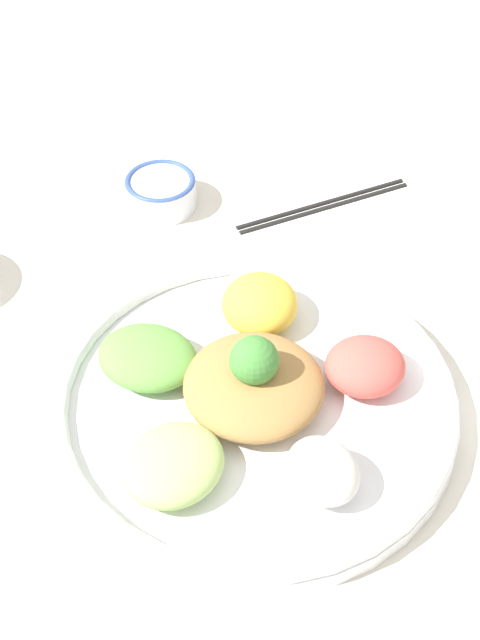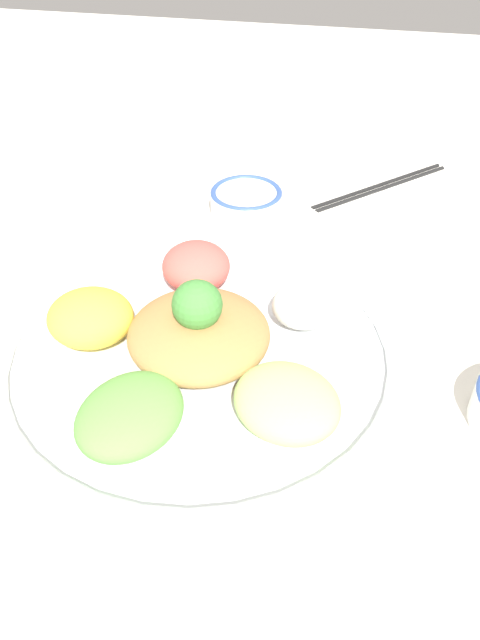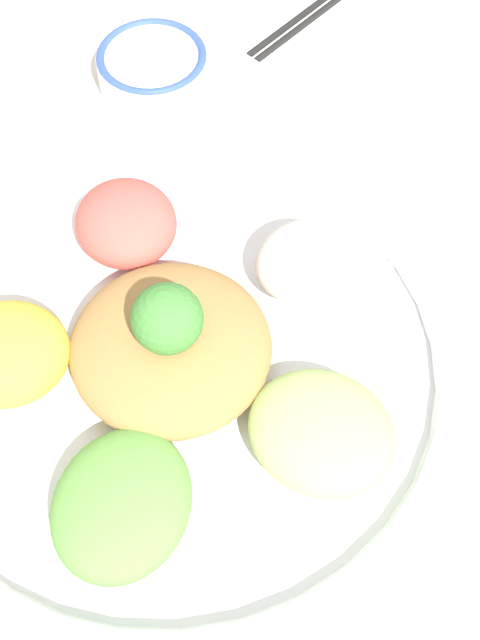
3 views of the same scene
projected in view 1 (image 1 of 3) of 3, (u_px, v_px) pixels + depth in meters
The scene contains 4 objects.
ground_plane at pixel (286, 414), 0.91m from camera, with size 2.40×2.40×0.00m, color silver.
salad_platter at pixel (251, 399), 0.89m from camera, with size 0.41×0.41×0.10m.
sauce_bowl_dark at pixel (161, 191), 1.13m from camera, with size 0.09×0.09×0.04m.
chopsticks_pair_far at pixel (323, 204), 1.14m from camera, with size 0.22×0.13×0.01m.
Camera 1 is at (0.02, 0.57, 0.72)m, focal length 50.00 mm.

